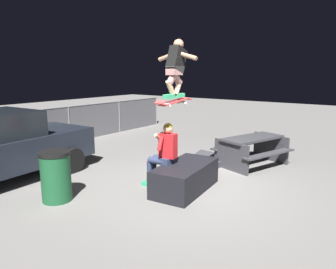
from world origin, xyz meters
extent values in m
plane|color=slate|center=(0.00, 0.00, 0.00)|extent=(40.00, 40.00, 0.00)
cube|color=black|center=(-0.16, 0.02, 0.28)|extent=(1.71, 0.97, 0.55)
cube|color=#2D3856|center=(-0.30, 0.35, 0.61)|extent=(0.32, 0.20, 0.12)
cube|color=red|center=(-0.30, 0.35, 0.92)|extent=(0.24, 0.36, 0.50)
sphere|color=tan|center=(-0.30, 0.35, 1.27)|extent=(0.20, 0.20, 0.20)
sphere|color=brown|center=(-0.30, 0.35, 1.29)|extent=(0.19, 0.19, 0.19)
cylinder|color=red|center=(-0.51, 0.39, 1.00)|extent=(0.20, 0.10, 0.29)
cylinder|color=tan|center=(-0.44, 0.50, 1.10)|extent=(0.24, 0.10, 0.19)
cylinder|color=red|center=(-0.11, 0.43, 1.00)|extent=(0.20, 0.10, 0.29)
cylinder|color=tan|center=(-0.20, 0.52, 1.10)|extent=(0.24, 0.10, 0.19)
cylinder|color=#2D3856|center=(-0.42, 0.54, 0.59)|extent=(0.18, 0.41, 0.14)
cylinder|color=#2D3856|center=(-0.44, 0.74, 0.30)|extent=(0.11, 0.11, 0.51)
cube|color=#2D9E66|center=(-0.44, 0.79, 0.04)|extent=(0.13, 0.27, 0.08)
cylinder|color=#2D3856|center=(-0.24, 0.56, 0.59)|extent=(0.18, 0.41, 0.14)
cylinder|color=#2D3856|center=(-0.26, 0.76, 0.30)|extent=(0.11, 0.11, 0.51)
cube|color=#2D9E66|center=(-0.26, 0.81, 0.04)|extent=(0.13, 0.27, 0.08)
cube|color=#B72D2D|center=(-0.28, 0.22, 1.82)|extent=(0.80, 0.20, 0.11)
cube|color=#B72D2D|center=(0.17, 0.22, 1.84)|extent=(0.12, 0.20, 0.04)
cube|color=#B72D2D|center=(-0.73, 0.22, 1.84)|extent=(0.12, 0.20, 0.07)
cube|color=#99999E|center=(0.00, 0.22, 1.80)|extent=(0.06, 0.16, 0.04)
cylinder|color=white|center=(0.00, 0.31, 1.77)|extent=(0.05, 0.03, 0.05)
cylinder|color=white|center=(0.00, 0.13, 1.77)|extent=(0.05, 0.03, 0.05)
cube|color=#99999E|center=(-0.56, 0.22, 1.80)|extent=(0.06, 0.16, 0.04)
cylinder|color=white|center=(-0.56, 0.31, 1.77)|extent=(0.05, 0.03, 0.05)
cylinder|color=white|center=(-0.56, 0.13, 1.77)|extent=(0.05, 0.03, 0.05)
cube|color=#2D9E66|center=(-0.10, 0.22, 1.93)|extent=(0.26, 0.10, 0.08)
cube|color=#2D9E66|center=(-0.46, 0.22, 1.93)|extent=(0.26, 0.10, 0.08)
cylinder|color=tan|center=(-0.15, 0.22, 2.09)|extent=(0.24, 0.10, 0.31)
cylinder|color=#7D5A56|center=(-0.22, 0.22, 2.29)|extent=(0.33, 0.13, 0.33)
cylinder|color=tan|center=(-0.40, 0.22, 2.09)|extent=(0.24, 0.10, 0.31)
cylinder|color=#7D5A56|center=(-0.33, 0.22, 2.29)|extent=(0.33, 0.13, 0.33)
cube|color=#7D5A56|center=(-0.28, 0.22, 2.39)|extent=(0.30, 0.20, 0.12)
cube|color=black|center=(-0.20, 0.22, 2.63)|extent=(0.45, 0.22, 0.52)
sphere|color=tan|center=(-0.14, 0.22, 2.91)|extent=(0.20, 0.20, 0.20)
cylinder|color=tan|center=(-0.18, 0.44, 2.69)|extent=(0.08, 0.45, 0.19)
cylinder|color=tan|center=(-0.18, 0.00, 2.69)|extent=(0.08, 0.45, 0.19)
cube|color=#38383D|center=(1.59, 0.61, 0.03)|extent=(1.23, 1.07, 0.06)
cube|color=#38383D|center=(1.59, 0.61, 0.08)|extent=(1.18, 1.07, 0.32)
cube|color=#38383D|center=(1.59, 1.08, 0.07)|extent=(1.00, 0.17, 0.15)
cube|color=#38383D|center=(1.59, 0.15, 0.07)|extent=(1.00, 0.17, 0.15)
cube|color=#38383D|center=(2.34, -0.41, 0.72)|extent=(1.83, 1.21, 0.06)
cube|color=#38383D|center=(2.51, 0.11, 0.42)|extent=(1.69, 0.78, 0.04)
cube|color=#38383D|center=(2.16, -0.94, 0.42)|extent=(1.69, 0.78, 0.04)
cube|color=#38383D|center=(3.06, -0.66, 0.36)|extent=(0.41, 1.06, 0.72)
cube|color=#38383D|center=(1.61, -0.17, 0.36)|extent=(0.41, 1.06, 0.72)
cylinder|color=#19512D|center=(-2.03, 1.69, 0.44)|extent=(0.55, 0.55, 0.89)
cylinder|color=black|center=(-2.03, 1.69, 0.92)|extent=(0.57, 0.57, 0.06)
cylinder|color=slate|center=(1.20, 5.64, 0.62)|extent=(0.05, 0.05, 1.24)
cylinder|color=slate|center=(3.60, 5.64, 0.62)|extent=(0.05, 0.05, 1.24)
cylinder|color=slate|center=(6.00, 5.64, 0.62)|extent=(0.05, 0.05, 1.24)
cylinder|color=slate|center=(0.00, 5.64, 1.24)|extent=(12.00, 0.04, 0.04)
cube|color=#59595E|center=(0.00, 5.64, 0.62)|extent=(12.00, 0.01, 1.24)
cylinder|color=black|center=(-0.89, 4.55, 0.30)|extent=(0.61, 0.25, 0.60)
cylinder|color=black|center=(-0.80, 2.86, 0.30)|extent=(0.61, 0.25, 0.60)
camera|label=1|loc=(-5.27, -3.28, 2.39)|focal=33.29mm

